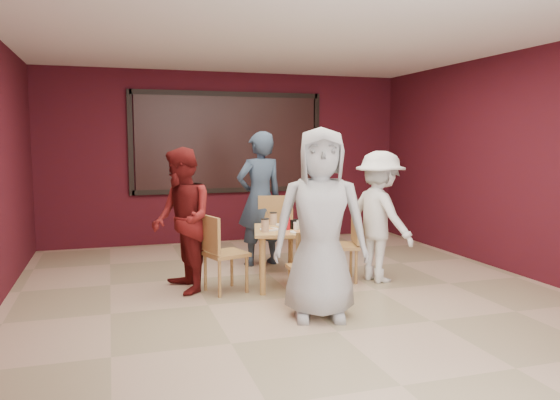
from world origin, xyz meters
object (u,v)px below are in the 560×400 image
object	(u,v)px
diner_front	(321,224)
chair_right	(346,241)
chair_left	(220,249)
chair_back	(276,228)
chair_front	(311,264)
dining_table	(292,235)
diner_back	(260,199)
diner_left	(182,220)
diner_right	(380,217)

from	to	relation	value
diner_front	chair_right	bearing A→B (deg)	72.32
chair_left	chair_back	bearing A→B (deg)	44.08
chair_right	diner_front	distance (m)	1.50
chair_front	diner_front	bearing A→B (deg)	-94.47
dining_table	diner_front	bearing A→B (deg)	-95.04
chair_back	diner_back	bearing A→B (deg)	112.94
chair_front	diner_front	xyz separation A→B (m)	(-0.02, -0.31, 0.46)
chair_right	diner_left	distance (m)	1.97
diner_back	diner_right	size ratio (longest dim) A/B	1.16
chair_front	chair_right	world-z (taller)	chair_right
dining_table	diner_right	bearing A→B (deg)	-3.71
dining_table	diner_right	size ratio (longest dim) A/B	0.67
chair_front	chair_right	size ratio (longest dim) A/B	0.93
diner_back	diner_right	bearing A→B (deg)	122.22
diner_back	diner_right	xyz separation A→B (m)	(1.14, -1.26, -0.12)
chair_back	diner_front	bearing A→B (deg)	-94.93
chair_back	diner_front	size ratio (longest dim) A/B	0.53
diner_left	chair_right	bearing A→B (deg)	78.71
diner_front	chair_front	bearing A→B (deg)	101.75
diner_front	diner_back	xyz separation A→B (m)	(0.04, 2.34, -0.00)
chair_back	diner_left	xyz separation A→B (m)	(-1.31, -0.73, 0.27)
chair_back	chair_right	bearing A→B (deg)	-52.57
chair_front	chair_back	world-z (taller)	chair_back
chair_front	chair_back	distance (m)	1.72
dining_table	chair_front	bearing A→B (deg)	-95.25
chair_right	diner_right	xyz separation A→B (m)	(0.38, -0.12, 0.30)
diner_front	chair_left	bearing A→B (deg)	139.66
chair_back	diner_back	xyz separation A→B (m)	(-0.13, 0.31, 0.36)
dining_table	chair_right	world-z (taller)	chair_right
chair_back	diner_right	world-z (taller)	diner_right
chair_left	diner_back	distance (m)	1.50
chair_left	diner_front	bearing A→B (deg)	-56.57
chair_left	dining_table	bearing A→B (deg)	1.06
chair_back	chair_left	distance (m)	1.28
chair_right	diner_back	xyz separation A→B (m)	(-0.76, 1.14, 0.42)
chair_left	chair_right	xyz separation A→B (m)	(1.55, 0.07, -0.01)
diner_back	diner_right	distance (m)	1.70
chair_left	diner_back	xyz separation A→B (m)	(0.79, 1.21, 0.41)
chair_back	diner_front	xyz separation A→B (m)	(-0.17, -2.02, 0.37)
diner_back	diner_right	world-z (taller)	diner_back
chair_right	diner_front	world-z (taller)	diner_front
chair_left	chair_right	size ratio (longest dim) A/B	1.02
dining_table	chair_back	xyz separation A→B (m)	(0.07, 0.88, -0.06)
diner_right	chair_right	bearing A→B (deg)	57.59
dining_table	chair_front	size ratio (longest dim) A/B	1.31
chair_back	diner_left	size ratio (longest dim) A/B	0.59
diner_left	diner_right	distance (m)	2.33
dining_table	chair_left	distance (m)	0.85
diner_back	chair_back	bearing A→B (deg)	102.96
chair_back	diner_back	distance (m)	0.50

